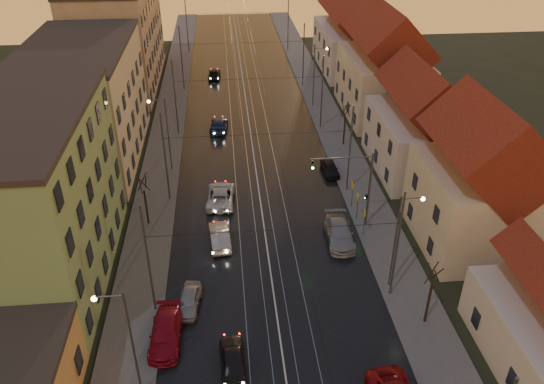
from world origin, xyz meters
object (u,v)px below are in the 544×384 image
object	(u,v)px
street_lamp_2	(164,127)
driving_car_4	(214,73)
driving_car_2	(221,195)
street_lamp_0	(125,335)
street_lamp_3	(316,71)
parked_right_2	(330,168)
driving_car_3	(219,125)
driving_car_1	(220,236)
driving_car_0	(233,358)
traffic_light_mast	(359,181)
parked_left_3	(189,300)
street_lamp_1	(400,233)
parked_left_2	(166,333)
parked_right_1	(339,233)

from	to	relation	value
street_lamp_2	driving_car_4	world-z (taller)	street_lamp_2
driving_car_2	street_lamp_2	bearing A→B (deg)	-47.63
street_lamp_0	street_lamp_2	size ratio (longest dim) A/B	1.00
street_lamp_3	parked_right_2	bearing A→B (deg)	-94.68
street_lamp_2	driving_car_3	distance (m)	11.73
driving_car_1	street_lamp_0	bearing A→B (deg)	65.05
driving_car_4	driving_car_3	bearing A→B (deg)	94.96
street_lamp_2	driving_car_0	size ratio (longest dim) A/B	1.98
traffic_light_mast	parked_left_3	world-z (taller)	traffic_light_mast
street_lamp_2	street_lamp_0	bearing A→B (deg)	-90.00
parked_left_3	street_lamp_3	bearing A→B (deg)	75.37
traffic_light_mast	street_lamp_2	bearing A→B (deg)	144.93
parked_left_3	driving_car_1	bearing A→B (deg)	80.86
street_lamp_2	parked_right_2	bearing A→B (deg)	-8.14
street_lamp_1	traffic_light_mast	xyz separation A→B (m)	(-1.11, 8.00, -0.29)
parked_left_3	traffic_light_mast	bearing A→B (deg)	39.91
traffic_light_mast	parked_left_3	bearing A→B (deg)	-147.99
street_lamp_3	traffic_light_mast	bearing A→B (deg)	-92.27
parked_left_2	parked_right_1	size ratio (longest dim) A/B	0.92
parked_right_1	street_lamp_0	bearing A→B (deg)	-135.02
driving_car_1	parked_right_2	xyz separation A→B (m)	(11.51, 11.01, -0.10)
traffic_light_mast	driving_car_3	size ratio (longest dim) A/B	1.49
driving_car_1	parked_left_3	size ratio (longest dim) A/B	1.19
street_lamp_0	traffic_light_mast	bearing A→B (deg)	43.10
driving_car_3	driving_car_1	bearing A→B (deg)	95.23
driving_car_0	driving_car_4	world-z (taller)	driving_car_4
driving_car_0	driving_car_4	xyz separation A→B (m)	(-1.05, 55.02, 0.05)
street_lamp_2	parked_right_2	world-z (taller)	street_lamp_2
driving_car_4	parked_left_2	bearing A→B (deg)	89.77
parked_left_2	street_lamp_0	bearing A→B (deg)	-108.31
driving_car_4	street_lamp_0	bearing A→B (deg)	88.51
driving_car_2	parked_right_2	xyz separation A→B (m)	(11.33, 4.45, -0.11)
street_lamp_2	parked_left_3	distance (m)	21.50
driving_car_0	street_lamp_1	bearing A→B (deg)	-154.78
traffic_light_mast	parked_left_2	world-z (taller)	traffic_light_mast
street_lamp_3	street_lamp_1	bearing A→B (deg)	-90.00
driving_car_0	parked_right_2	xyz separation A→B (m)	(10.82, 24.11, -0.05)
street_lamp_0	parked_right_2	xyz separation A→B (m)	(16.70, 25.61, -4.25)
street_lamp_3	traffic_light_mast	size ratio (longest dim) A/B	1.11
traffic_light_mast	parked_right_1	xyz separation A→B (m)	(-1.79, -1.95, -3.82)
driving_car_2	parked_right_1	world-z (taller)	parked_right_1
driving_car_3	driving_car_2	bearing A→B (deg)	95.70
driving_car_0	driving_car_2	world-z (taller)	driving_car_2
traffic_light_mast	parked_right_1	size ratio (longest dim) A/B	1.34
driving_car_4	street_lamp_3	bearing A→B (deg)	140.31
street_lamp_0	driving_car_2	size ratio (longest dim) A/B	1.49
driving_car_4	parked_left_3	world-z (taller)	driving_car_4
driving_car_3	street_lamp_1	bearing A→B (deg)	119.13
parked_left_3	parked_right_2	xyz separation A→B (m)	(13.80, 18.48, 0.00)
driving_car_3	parked_left_3	xyz separation A→B (m)	(-2.45, -30.43, -0.06)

